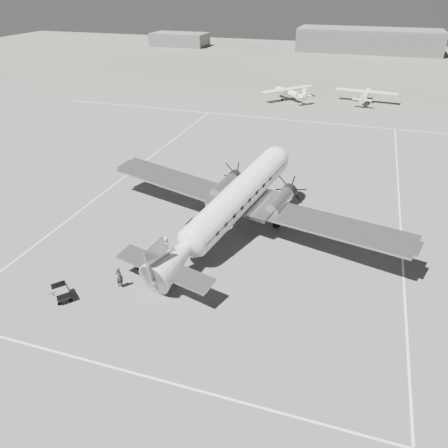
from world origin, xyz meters
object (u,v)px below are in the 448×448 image
at_px(light_plane_right, 365,96).
at_px(baggage_cart_near, 147,262).
at_px(passenger, 166,246).
at_px(light_plane_left, 289,94).
at_px(hangar_main, 368,40).
at_px(shed_secondary, 180,39).
at_px(ground_crew, 119,277).
at_px(dc3_airliner, 231,206).
at_px(baggage_cart_far, 62,293).
at_px(ramp_agent, 157,252).

relative_size(light_plane_right, baggage_cart_near, 6.62).
bearing_deg(baggage_cart_near, passenger, 61.39).
bearing_deg(light_plane_left, light_plane_right, -38.59).
relative_size(hangar_main, shed_secondary, 2.33).
bearing_deg(light_plane_left, ground_crew, -140.12).
bearing_deg(dc3_airliner, light_plane_left, 110.44).
bearing_deg(ground_crew, baggage_cart_far, 40.91).
bearing_deg(light_plane_left, shed_secondary, 79.17).
xyz_separation_m(hangar_main, light_plane_left, (-11.64, -67.10, -2.14)).
height_order(light_plane_right, ground_crew, light_plane_right).
distance_m(shed_secondary, baggage_cart_near, 128.34).
height_order(dc3_airliner, baggage_cart_far, dc3_airliner).
height_order(hangar_main, ground_crew, hangar_main).
bearing_deg(shed_secondary, light_plane_right, -43.93).
distance_m(shed_secondary, ramp_agent, 127.36).
bearing_deg(shed_secondary, baggage_cart_near, -68.18).
bearing_deg(light_plane_right, dc3_airliner, -94.03).
distance_m(light_plane_left, baggage_cart_near, 57.05).
xyz_separation_m(light_plane_left, passenger, (-0.03, -54.82, -0.33)).
distance_m(hangar_main, shed_secondary, 60.22).
height_order(shed_secondary, light_plane_left, shed_secondary).
xyz_separation_m(light_plane_left, ground_crew, (-1.45, -59.89, -0.32)).
height_order(baggage_cart_near, passenger, passenger).
bearing_deg(light_plane_left, dc3_airliner, -134.00).
distance_m(light_plane_left, passenger, 54.82).
distance_m(light_plane_left, baggage_cart_far, 62.57).
distance_m(light_plane_right, ramp_agent, 59.92).
height_order(baggage_cart_near, ramp_agent, ramp_agent).
bearing_deg(ramp_agent, shed_secondary, 25.04).
height_order(ramp_agent, passenger, passenger).
bearing_deg(hangar_main, dc3_airliner, -93.65).
xyz_separation_m(dc3_airliner, passenger, (-4.19, -4.59, -2.06)).
bearing_deg(ground_crew, baggage_cart_near, -102.37).
height_order(ground_crew, ramp_agent, ground_crew).
bearing_deg(shed_secondary, baggage_cart_far, -70.68).
xyz_separation_m(hangar_main, light_plane_right, (1.94, -64.67, -2.15)).
bearing_deg(ramp_agent, ground_crew, 167.17).
bearing_deg(light_plane_left, hangar_main, 31.42).
bearing_deg(baggage_cart_far, passenger, 97.63).
bearing_deg(light_plane_right, light_plane_left, -163.73).
relative_size(shed_secondary, passenger, 10.87).
height_order(shed_secondary, ground_crew, shed_secondary).
distance_m(hangar_main, baggage_cart_far, 130.55).
bearing_deg(light_plane_right, ramp_agent, -97.30).
relative_size(hangar_main, baggage_cart_near, 25.02).
relative_size(dc3_airliner, ramp_agent, 18.80).
distance_m(shed_secondary, ground_crew, 130.70).
height_order(dc3_airliner, ramp_agent, dc3_airliner).
distance_m(hangar_main, passenger, 122.50).
xyz_separation_m(dc3_airliner, ground_crew, (-5.61, -9.66, -2.04)).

